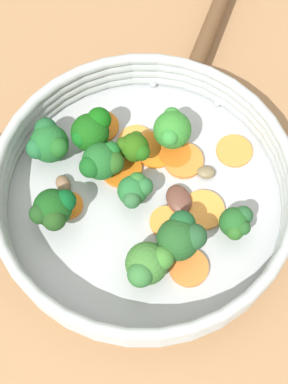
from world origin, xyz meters
The scene contains 30 objects.
ground_plane centered at (0.00, 0.00, 0.00)m, with size 4.00×4.00×0.00m, color #A1744B.
skillet centered at (0.00, 0.00, 0.01)m, with size 0.31×0.31×0.02m, color #B2B5B7.
skillet_rim_wall centered at (0.00, 0.00, 0.04)m, with size 0.32×0.32×0.05m.
skillet_handle centered at (-0.09, 0.25, 0.03)m, with size 0.02×0.02×0.22m, color brown.
skillet_rivet_left centered at (-0.01, 0.15, 0.02)m, with size 0.01×0.01×0.01m, color #B2B7B5.
skillet_rivet_right centered at (-0.09, 0.12, 0.02)m, with size 0.01×0.01×0.01m, color #B2B1B8.
carrot_slice_0 centered at (0.06, 0.03, 0.02)m, with size 0.04×0.04×0.01m, color #F9963A.
carrot_slice_1 centered at (-0.04, 0.01, 0.02)m, with size 0.05×0.05×0.01m, color orange.
carrot_slice_2 centered at (0.09, -0.03, 0.02)m, with size 0.04×0.04×0.01m, color orange.
carrot_slice_3 centered at (-0.06, -0.06, 0.02)m, with size 0.03×0.03×0.00m, color orange.
carrot_slice_4 centered at (-0.01, 0.06, 0.02)m, with size 0.04×0.04×0.01m, color orange.
carrot_slice_5 centered at (-0.10, 0.04, 0.02)m, with size 0.04×0.04×0.00m, color orange.
carrot_slice_6 centered at (0.04, -0.01, 0.02)m, with size 0.04×0.04×0.01m, color orange.
carrot_slice_7 centered at (0.01, 0.06, 0.02)m, with size 0.04×0.04×0.01m, color orange.
carrot_slice_8 centered at (0.04, 0.11, 0.02)m, with size 0.04×0.04×0.00m, color orange.
carrot_slice_9 centered at (-0.03, 0.05, 0.02)m, with size 0.05×0.05×0.00m, color orange.
carrot_slice_10 centered at (-0.05, 0.05, 0.02)m, with size 0.04×0.04×0.00m, color #F8993C.
broccoli_floret_0 centered at (-0.11, -0.02, 0.04)m, with size 0.05×0.05×0.05m.
broccoli_floret_1 centered at (0.06, -0.06, 0.04)m, with size 0.04×0.05×0.05m.
broccoli_floret_2 centered at (0.06, -0.02, 0.05)m, with size 0.05×0.05×0.05m.
broccoli_floret_3 centered at (-0.05, -0.08, 0.05)m, with size 0.04×0.05×0.05m.
broccoli_floret_4 centered at (-0.05, -0.01, 0.04)m, with size 0.04×0.05×0.05m.
broccoli_floret_5 centered at (-0.01, -0.01, 0.04)m, with size 0.04×0.04×0.04m.
broccoli_floret_6 centered at (-0.04, 0.03, 0.04)m, with size 0.04×0.03×0.04m.
broccoli_floret_7 centered at (0.10, 0.03, 0.04)m, with size 0.03×0.04×0.04m.
broccoli_floret_8 centered at (-0.09, 0.01, 0.05)m, with size 0.04×0.05×0.05m.
broccoli_floret_9 centered at (-0.02, 0.07, 0.05)m, with size 0.04×0.04×0.05m.
mushroom_piece_0 centered at (0.03, 0.02, 0.02)m, with size 0.04×0.03×0.01m, color brown.
mushroom_piece_1 centered at (-0.08, -0.05, 0.02)m, with size 0.02×0.02×0.01m, color #866447.
mushroom_piece_2 centered at (0.03, 0.07, 0.02)m, with size 0.02×0.02×0.01m, color olive.
Camera 1 is at (0.15, -0.18, 0.55)m, focal length 50.00 mm.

